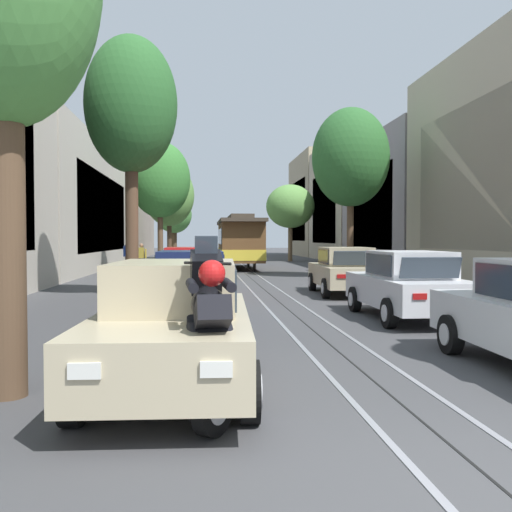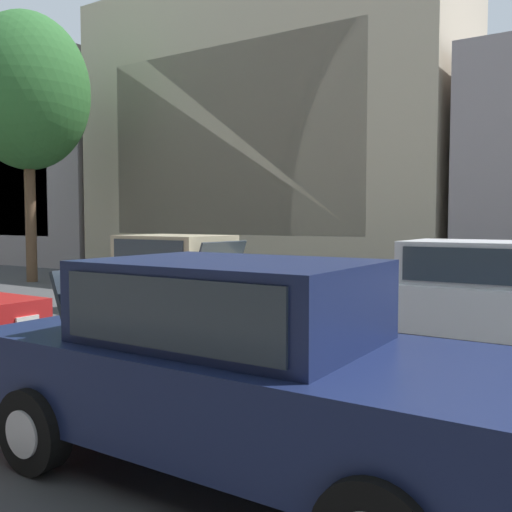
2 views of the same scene
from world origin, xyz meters
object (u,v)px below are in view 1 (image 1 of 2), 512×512
object	(u,v)px
street_tree_kerb_right_mid	(290,207)
pedestrian_crossing_far	(128,255)
parked_car_beige_near_left	(175,324)
parked_car_red_mid_left	(188,271)
parked_car_navy_second_left	(191,284)
motorcycle_with_rider	(210,326)
pedestrian_on_right_pavement	(141,256)
cable_car_trolley	(240,242)
parked_car_beige_mid_right	(345,270)
street_tree_kerb_left_second	(131,107)
parked_car_white_second_right	(408,285)
street_tree_kerb_left_far	(174,215)
street_tree_kerb_left_mid	(160,180)
street_tree_kerb_left_fourth	(169,196)
street_tree_kerb_right_second	(351,158)

from	to	relation	value
street_tree_kerb_right_mid	pedestrian_crossing_far	distance (m)	18.29
parked_car_beige_near_left	parked_car_red_mid_left	distance (m)	11.44
parked_car_navy_second_left	motorcycle_with_rider	xyz separation A→B (m)	(0.36, -7.48, 0.20)
pedestrian_on_right_pavement	motorcycle_with_rider	bearing A→B (deg)	-82.22
street_tree_kerb_right_mid	pedestrian_on_right_pavement	distance (m)	18.37
pedestrian_crossing_far	cable_car_trolley	bearing A→B (deg)	23.63
parked_car_beige_mid_right	street_tree_kerb_left_second	distance (m)	8.75
cable_car_trolley	motorcycle_with_rider	world-z (taller)	cable_car_trolley
parked_car_white_second_right	motorcycle_with_rider	bearing A→B (deg)	-124.01
parked_car_beige_near_left	motorcycle_with_rider	distance (m)	1.47
street_tree_kerb_right_mid	parked_car_beige_near_left	bearing A→B (deg)	-101.05
street_tree_kerb_left_far	cable_car_trolley	size ratio (longest dim) A/B	0.64
parked_car_beige_near_left	street_tree_kerb_left_mid	distance (m)	23.95
parked_car_beige_mid_right	street_tree_kerb_right_mid	world-z (taller)	street_tree_kerb_right_mid
street_tree_kerb_left_fourth	cable_car_trolley	size ratio (longest dim) A/B	0.81
parked_car_beige_mid_right	street_tree_kerb_left_second	xyz separation A→B (m)	(-7.00, -0.20, 5.24)
parked_car_navy_second_left	parked_car_red_mid_left	xyz separation A→B (m)	(-0.19, 5.35, 0.00)
street_tree_kerb_left_second	pedestrian_on_right_pavement	xyz separation A→B (m)	(-1.09, 12.56, -5.14)
parked_car_beige_near_left	street_tree_kerb_left_second	size ratio (longest dim) A/B	0.53
parked_car_navy_second_left	pedestrian_crossing_far	bearing A→B (deg)	101.93
parked_car_white_second_right	street_tree_kerb_right_mid	xyz separation A→B (m)	(2.39, 32.75, 3.71)
street_tree_kerb_right_mid	parked_car_navy_second_left	bearing A→B (deg)	-102.98
parked_car_white_second_right	pedestrian_on_right_pavement	bearing A→B (deg)	114.09
street_tree_kerb_left_mid	street_tree_kerb_left_fourth	bearing A→B (deg)	91.01
street_tree_kerb_right_mid	cable_car_trolley	distance (m)	12.54
parked_car_red_mid_left	pedestrian_on_right_pavement	xyz separation A→B (m)	(-2.87, 12.19, 0.11)
pedestrian_crossing_far	parked_car_beige_mid_right	bearing A→B (deg)	-55.77
parked_car_beige_mid_right	street_tree_kerb_right_second	size ratio (longest dim) A/B	0.55
street_tree_kerb_left_mid	cable_car_trolley	world-z (taller)	street_tree_kerb_left_mid
pedestrian_on_right_pavement	street_tree_kerb_left_fourth	bearing A→B (deg)	85.74
parked_car_white_second_right	cable_car_trolley	world-z (taller)	cable_car_trolley
street_tree_kerb_right_second	street_tree_kerb_right_mid	xyz separation A→B (m)	(0.18, 19.42, -1.19)
parked_car_red_mid_left	pedestrian_crossing_far	bearing A→B (deg)	105.87
street_tree_kerb_left_second	pedestrian_on_right_pavement	bearing A→B (deg)	94.94
street_tree_kerb_left_mid	cable_car_trolley	distance (m)	6.71
street_tree_kerb_right_mid	motorcycle_with_rider	size ratio (longest dim) A/B	3.32
parked_car_beige_near_left	street_tree_kerb_right_second	world-z (taller)	street_tree_kerb_right_second
street_tree_kerb_right_mid	parked_car_white_second_right	bearing A→B (deg)	-94.17
parked_car_beige_near_left	street_tree_kerb_left_far	xyz separation A→B (m)	(-2.36, 45.43, 3.26)
parked_car_beige_mid_right	street_tree_kerb_left_far	size ratio (longest dim) A/B	0.75
parked_car_navy_second_left	pedestrian_on_right_pavement	size ratio (longest dim) A/B	2.71
parked_car_white_second_right	street_tree_kerb_left_second	xyz separation A→B (m)	(-7.01, 5.54, 5.24)
parked_car_beige_near_left	pedestrian_on_right_pavement	bearing A→B (deg)	97.23
parked_car_beige_near_left	pedestrian_on_right_pavement	distance (m)	23.82
motorcycle_with_rider	parked_car_white_second_right	bearing A→B (deg)	55.99
parked_car_white_second_right	motorcycle_with_rider	size ratio (longest dim) A/B	2.29
street_tree_kerb_right_mid	pedestrian_crossing_far	world-z (taller)	street_tree_kerb_right_mid
cable_car_trolley	street_tree_kerb_left_fourth	bearing A→B (deg)	121.61
parked_car_red_mid_left	parked_car_beige_mid_right	size ratio (longest dim) A/B	0.99
parked_car_navy_second_left	motorcycle_with_rider	world-z (taller)	motorcycle_with_rider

